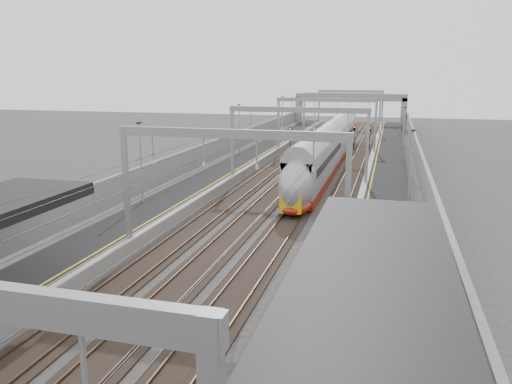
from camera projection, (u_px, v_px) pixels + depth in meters
The scene contains 11 objects.
platform_left at pixel (226, 173), 51.60m from camera, with size 4.00×120.00×1.00m, color black.
platform_right at pixel (385, 182), 47.53m from camera, with size 4.00×120.00×1.00m, color black.
tracks at pixel (302, 182), 49.66m from camera, with size 11.40×140.00×0.20m.
overhead_line at pixel (314, 115), 54.50m from camera, with size 13.00×140.00×6.60m.
overbridge at pixel (350, 102), 100.17m from camera, with size 22.00×2.20×6.90m.
wall_left at pixel (197, 162), 52.16m from camera, with size 0.30×120.00×3.20m, color gray.
wall_right at pixel (421, 172), 46.46m from camera, with size 0.30×120.00×3.20m, color gray.
train at pixel (328, 151), 56.76m from camera, with size 2.60×47.41×4.12m.
signal_green at pixel (290, 135), 68.86m from camera, with size 0.32×0.32×3.48m.
signal_red_near at pixel (354, 133), 71.31m from camera, with size 0.32×0.32×3.48m.
signal_red_far at pixel (370, 134), 70.15m from camera, with size 0.32×0.32×3.48m.
Camera 1 is at (8.26, -3.11, 10.34)m, focal length 35.00 mm.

